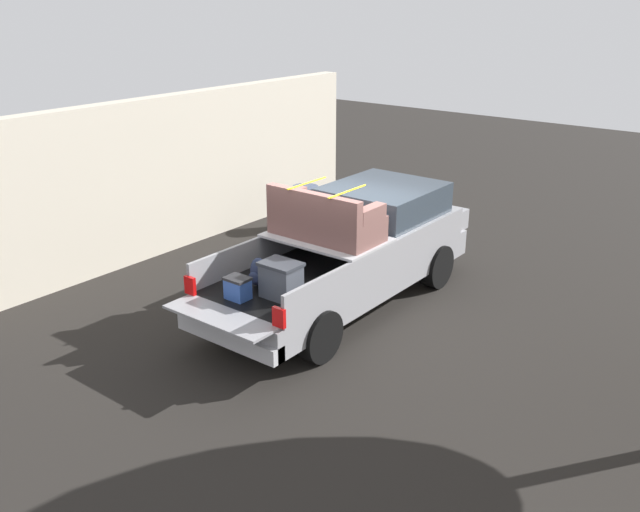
# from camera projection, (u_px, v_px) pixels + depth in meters

# --- Properties ---
(ground_plane) EXTENTS (40.00, 40.00, 0.00)m
(ground_plane) POSITION_uv_depth(u_px,v_px,m) (341.00, 305.00, 12.07)
(ground_plane) COLOR black
(pickup_truck) EXTENTS (6.05, 2.06, 2.23)m
(pickup_truck) POSITION_uv_depth(u_px,v_px,m) (354.00, 248.00, 12.00)
(pickup_truck) COLOR gray
(pickup_truck) RESTS_ON ground_plane
(building_facade) EXTENTS (10.55, 0.36, 3.20)m
(building_facade) POSITION_uv_depth(u_px,v_px,m) (179.00, 171.00, 14.53)
(building_facade) COLOR beige
(building_facade) RESTS_ON ground_plane
(trash_can) EXTENTS (0.60, 0.60, 0.98)m
(trash_can) POSITION_uv_depth(u_px,v_px,m) (306.00, 207.00, 15.91)
(trash_can) COLOR #3F4C66
(trash_can) RESTS_ON ground_plane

